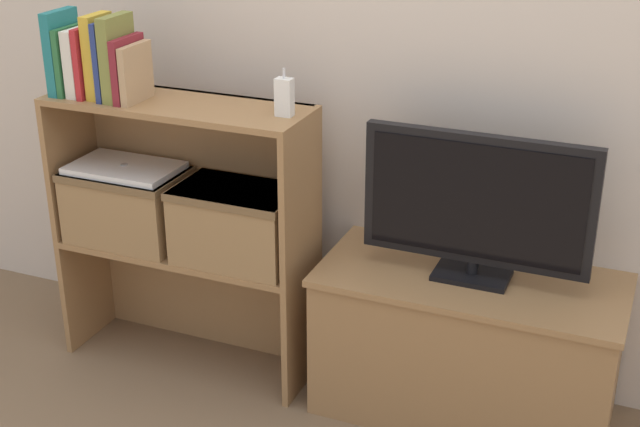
% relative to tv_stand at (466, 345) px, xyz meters
% --- Properties ---
extents(ground_plane, '(16.00, 16.00, 0.00)m').
position_rel_tv_stand_xyz_m(ground_plane, '(-0.46, -0.20, -0.24)').
color(ground_plane, brown).
extents(wall_back, '(10.00, 0.05, 2.40)m').
position_rel_tv_stand_xyz_m(wall_back, '(-0.46, 0.24, 0.96)').
color(wall_back, beige).
rests_on(wall_back, ground_plane).
extents(tv_stand, '(0.90, 0.43, 0.47)m').
position_rel_tv_stand_xyz_m(tv_stand, '(0.00, 0.00, 0.00)').
color(tv_stand, olive).
rests_on(tv_stand, ground_plane).
extents(tv, '(0.66, 0.14, 0.44)m').
position_rel_tv_stand_xyz_m(tv, '(0.00, -0.00, 0.47)').
color(tv, black).
rests_on(tv, tv_stand).
extents(bookshelf_lower_tier, '(0.85, 0.28, 0.42)m').
position_rel_tv_stand_xyz_m(bookshelf_lower_tier, '(-0.93, -0.01, 0.03)').
color(bookshelf_lower_tier, olive).
rests_on(bookshelf_lower_tier, ground_plane).
extents(bookshelf_upper_tier, '(0.85, 0.28, 0.49)m').
position_rel_tv_stand_xyz_m(bookshelf_upper_tier, '(-0.93, -0.01, 0.49)').
color(bookshelf_upper_tier, olive).
rests_on(bookshelf_upper_tier, bookshelf_lower_tier).
extents(book_teal, '(0.03, 0.15, 0.26)m').
position_rel_tv_stand_xyz_m(book_teal, '(-1.31, -0.10, 0.81)').
color(book_teal, '#1E7075').
rests_on(book_teal, bookshelf_upper_tier).
extents(book_forest, '(0.02, 0.15, 0.21)m').
position_rel_tv_stand_xyz_m(book_forest, '(-1.28, -0.10, 0.78)').
color(book_forest, '#286638').
rests_on(book_forest, bookshelf_upper_tier).
extents(book_ivory, '(0.04, 0.13, 0.21)m').
position_rel_tv_stand_xyz_m(book_ivory, '(-1.25, -0.10, 0.78)').
color(book_ivory, silver).
rests_on(book_ivory, bookshelf_upper_tier).
extents(book_crimson, '(0.02, 0.14, 0.22)m').
position_rel_tv_stand_xyz_m(book_crimson, '(-1.21, -0.10, 0.79)').
color(book_crimson, '#B22328').
rests_on(book_crimson, bookshelf_upper_tier).
extents(book_mustard, '(0.04, 0.12, 0.26)m').
position_rel_tv_stand_xyz_m(book_mustard, '(-1.17, -0.10, 0.81)').
color(book_mustard, gold).
rests_on(book_mustard, bookshelf_upper_tier).
extents(book_navy, '(0.02, 0.14, 0.24)m').
position_rel_tv_stand_xyz_m(book_navy, '(-1.14, -0.10, 0.80)').
color(book_navy, navy).
rests_on(book_navy, bookshelf_upper_tier).
extents(book_olive, '(0.04, 0.14, 0.26)m').
position_rel_tv_stand_xyz_m(book_olive, '(-1.11, -0.10, 0.81)').
color(book_olive, olive).
rests_on(book_olive, bookshelf_upper_tier).
extents(book_maroon, '(0.02, 0.16, 0.20)m').
position_rel_tv_stand_xyz_m(book_maroon, '(-1.07, -0.10, 0.78)').
color(book_maroon, maroon).
rests_on(book_maroon, bookshelf_upper_tier).
extents(book_tan, '(0.02, 0.15, 0.18)m').
position_rel_tv_stand_xyz_m(book_tan, '(-1.04, -0.10, 0.77)').
color(book_tan, tan).
rests_on(book_tan, bookshelf_upper_tier).
extents(baby_monitor, '(0.05, 0.03, 0.14)m').
position_rel_tv_stand_xyz_m(baby_monitor, '(-0.57, -0.06, 0.74)').
color(baby_monitor, white).
rests_on(baby_monitor, bookshelf_upper_tier).
extents(storage_basket_left, '(0.38, 0.25, 0.24)m').
position_rel_tv_stand_xyz_m(storage_basket_left, '(-1.14, -0.08, 0.32)').
color(storage_basket_left, '#937047').
rests_on(storage_basket_left, bookshelf_lower_tier).
extents(storage_basket_right, '(0.38, 0.25, 0.24)m').
position_rel_tv_stand_xyz_m(storage_basket_right, '(-0.73, -0.08, 0.32)').
color(storage_basket_right, '#937047').
rests_on(storage_basket_right, bookshelf_lower_tier).
extents(laptop, '(0.35, 0.22, 0.02)m').
position_rel_tv_stand_xyz_m(laptop, '(-1.14, -0.08, 0.44)').
color(laptop, white).
rests_on(laptop, storage_basket_left).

